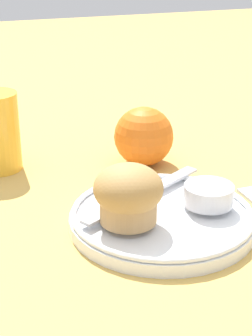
% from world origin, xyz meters
% --- Properties ---
extents(ground_plane, '(3.00, 3.00, 0.00)m').
position_xyz_m(ground_plane, '(0.00, 0.00, 0.00)').
color(ground_plane, tan).
extents(plate, '(0.20, 0.20, 0.02)m').
position_xyz_m(plate, '(0.01, -0.02, 0.01)').
color(plate, white).
rests_on(plate, ground_plane).
extents(muffin, '(0.07, 0.07, 0.06)m').
position_xyz_m(muffin, '(-0.04, -0.03, 0.05)').
color(muffin, tan).
rests_on(muffin, plate).
extents(cream_ramekin, '(0.06, 0.06, 0.02)m').
position_xyz_m(cream_ramekin, '(0.06, -0.03, 0.03)').
color(cream_ramekin, silver).
rests_on(cream_ramekin, plate).
extents(berry_pair, '(0.03, 0.01, 0.01)m').
position_xyz_m(berry_pair, '(0.01, 0.03, 0.03)').
color(berry_pair, '#B7192D').
rests_on(berry_pair, plate).
extents(butter_knife, '(0.18, 0.11, 0.00)m').
position_xyz_m(butter_knife, '(0.00, 0.02, 0.02)').
color(butter_knife, '#B7B7BC').
rests_on(butter_knife, plate).
extents(orange_fruit, '(0.08, 0.08, 0.08)m').
position_xyz_m(orange_fruit, '(0.05, 0.15, 0.04)').
color(orange_fruit, orange).
rests_on(orange_fruit, ground_plane).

